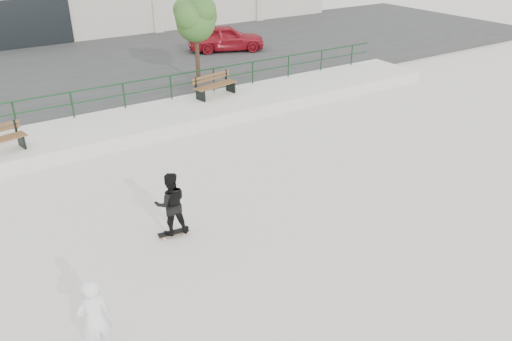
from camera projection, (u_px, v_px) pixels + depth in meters
ground at (249, 270)px, 11.44m from camera, size 120.00×120.00×0.00m
ledge at (112, 129)px, 18.45m from camera, size 30.00×3.00×0.50m
parking_strip at (57, 75)px, 24.81m from camera, size 60.00×14.00×0.50m
railing at (98, 94)px, 18.97m from camera, size 28.00×0.06×1.03m
bench_right at (215, 85)px, 20.95m from camera, size 2.07×0.96×0.92m
tree at (196, 18)px, 21.69m from camera, size 2.15×1.91×3.83m
red_car at (226, 38)px, 28.09m from camera, size 4.58×3.15×1.45m
skateboard at (173, 233)px, 12.68m from camera, size 0.80×0.31×0.09m
standing_skater at (171, 204)px, 12.29m from camera, size 0.94×0.82×1.67m
seated_skater at (95, 319)px, 8.88m from camera, size 0.66×0.47×1.67m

